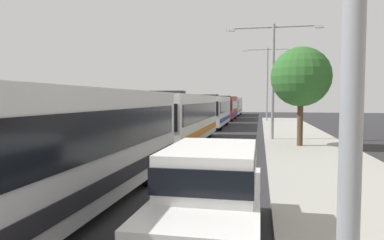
% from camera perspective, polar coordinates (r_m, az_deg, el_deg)
% --- Properties ---
extents(bus_lead, '(2.58, 11.96, 3.21)m').
position_cam_1_polar(bus_lead, '(8.67, -21.03, -4.10)').
color(bus_lead, silver).
rests_on(bus_lead, ground_plane).
extents(bus_second_in_line, '(2.58, 12.28, 3.21)m').
position_cam_1_polar(bus_second_in_line, '(20.91, -1.53, 0.44)').
color(bus_second_in_line, silver).
rests_on(bus_second_in_line, ground_plane).
extents(bus_middle, '(2.58, 10.54, 3.21)m').
position_cam_1_polar(bus_middle, '(34.38, 3.50, 1.63)').
color(bus_middle, silver).
rests_on(bus_middle, ground_plane).
extents(bus_fourth_in_line, '(2.58, 10.55, 3.21)m').
position_cam_1_polar(bus_fourth_in_line, '(47.01, 5.58, 2.12)').
color(bus_fourth_in_line, maroon).
rests_on(bus_fourth_in_line, ground_plane).
extents(bus_rear, '(2.58, 12.34, 3.21)m').
position_cam_1_polar(bus_rear, '(59.81, 6.78, 2.40)').
color(bus_rear, silver).
rests_on(bus_rear, ground_plane).
extents(white_suv, '(1.86, 4.67, 1.90)m').
position_cam_1_polar(white_suv, '(6.71, 3.15, -11.79)').
color(white_suv, white).
rests_on(white_suv, ground_plane).
extents(box_truck_oncoming, '(2.35, 7.40, 3.15)m').
position_cam_1_polar(box_truck_oncoming, '(58.40, 3.42, 2.40)').
color(box_truck_oncoming, maroon).
rests_on(box_truck_oncoming, ground_plane).
extents(streetlamp_mid, '(6.21, 0.28, 7.52)m').
position_cam_1_polar(streetlamp_mid, '(23.48, 13.24, 8.36)').
color(streetlamp_mid, gray).
rests_on(streetlamp_mid, sidewalk).
extents(streetlamp_far, '(6.04, 0.28, 8.88)m').
position_cam_1_polar(streetlamp_far, '(43.55, 12.31, 7.03)').
color(streetlamp_far, gray).
rests_on(streetlamp_far, sidewalk).
extents(roadside_tree, '(3.35, 3.35, 5.58)m').
position_cam_1_polar(roadside_tree, '(20.49, 17.54, 6.78)').
color(roadside_tree, '#4C3823').
rests_on(roadside_tree, sidewalk).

